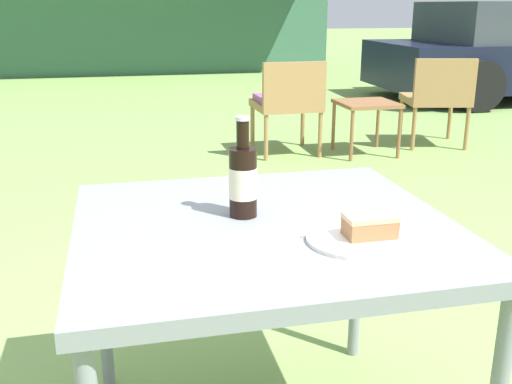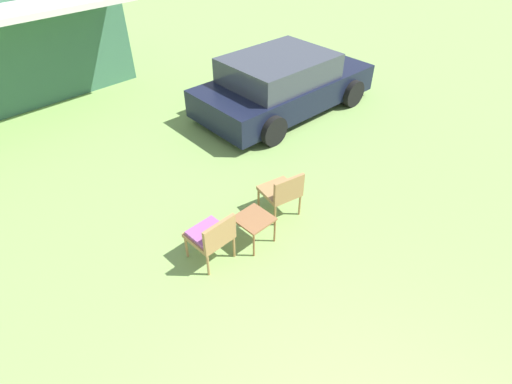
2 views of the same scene
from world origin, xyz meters
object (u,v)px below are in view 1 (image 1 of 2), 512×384
object	(u,v)px
wicker_chair_cushioned	(288,100)
wicker_chair_plain	(438,95)
patio_table	(265,244)
cake_on_plate	(363,233)
cola_bottle_near	(243,180)
garden_side_table	(367,108)

from	to	relation	value
wicker_chair_cushioned	wicker_chair_plain	size ratio (longest dim) A/B	1.00
patio_table	wicker_chair_cushioned	bearing A→B (deg)	73.06
cake_on_plate	cola_bottle_near	world-z (taller)	cola_bottle_near
wicker_chair_plain	cake_on_plate	size ratio (longest dim) A/B	3.31
garden_side_table	patio_table	size ratio (longest dim) A/B	0.50
wicker_chair_cushioned	patio_table	distance (m)	3.56
wicker_chair_cushioned	cola_bottle_near	size ratio (longest dim) A/B	3.01
wicker_chair_plain	cake_on_plate	xyz separation A→B (m)	(-2.21, -3.56, 0.25)
wicker_chair_plain	garden_side_table	world-z (taller)	wicker_chair_plain
cake_on_plate	garden_side_table	bearing A→B (deg)	66.52
wicker_chair_plain	cake_on_plate	distance (m)	4.20
cola_bottle_near	wicker_chair_plain	bearing A→B (deg)	53.67
wicker_chair_cushioned	cake_on_plate	bearing A→B (deg)	75.76
wicker_chair_plain	garden_side_table	size ratio (longest dim) A/B	1.66
wicker_chair_cushioned	cola_bottle_near	world-z (taller)	cola_bottle_near
wicker_chair_cushioned	wicker_chair_plain	world-z (taller)	same
garden_side_table	cola_bottle_near	size ratio (longest dim) A/B	1.81
wicker_chair_cushioned	patio_table	world-z (taller)	wicker_chair_cushioned
wicker_chair_plain	garden_side_table	bearing A→B (deg)	22.12
cola_bottle_near	patio_table	bearing A→B (deg)	-55.58
wicker_chair_cushioned	garden_side_table	size ratio (longest dim) A/B	1.66
garden_side_table	cola_bottle_near	distance (m)	3.66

